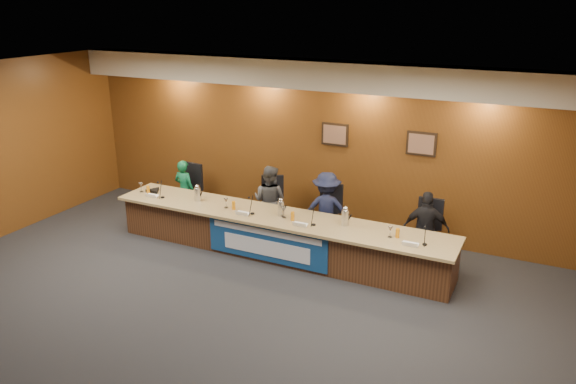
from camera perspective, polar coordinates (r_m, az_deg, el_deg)
name	(u,v)px	position (r m, az deg, el deg)	size (l,w,h in m)	color
floor	(199,322)	(8.05, -9.01, -12.91)	(10.00, 10.00, 0.00)	#232326
ceiling	(185,90)	(6.92, -10.39, 10.21)	(10.00, 8.00, 0.04)	silver
wall_back	(316,145)	(10.67, 2.81, 4.81)	(10.00, 0.04, 3.20)	#583212
soffit	(311,74)	(10.19, 2.37, 11.87)	(10.00, 0.50, 0.50)	beige
dais_body	(278,236)	(9.70, -1.06, -4.48)	(6.00, 0.80, 0.70)	#482916
dais_top	(276,217)	(9.52, -1.21, -2.52)	(6.10, 0.95, 0.05)	#987F50
banner	(266,243)	(9.35, -2.21, -5.23)	(2.20, 0.02, 0.65)	navy
banner_text_upper	(266,232)	(9.26, -2.27, -4.13)	(2.00, 0.01, 0.10)	silver
banner_text_lower	(266,248)	(9.38, -2.25, -5.70)	(1.60, 0.01, 0.28)	silver
wall_photo_left	(335,134)	(10.44, 4.80, 5.85)	(0.52, 0.04, 0.42)	black
wall_photo_right	(421,144)	(9.99, 13.40, 4.79)	(0.52, 0.04, 0.42)	black
panelist_a	(184,190)	(11.41, -10.47, 0.25)	(0.44, 0.29, 1.21)	#0E5B35
panelist_b	(270,201)	(10.41, -1.88, -0.89)	(0.66, 0.51, 1.35)	#434448
panelist_c	(326,210)	(9.96, 3.91, -1.80)	(0.89, 0.51, 1.37)	#151A33
panelist_d	(426,229)	(9.51, 13.84, -3.67)	(0.75, 0.31, 1.28)	black
office_chair_a	(188,194)	(11.53, -10.14, -0.19)	(0.48, 0.48, 0.08)	black
office_chair_b	(272,209)	(10.56, -1.62, -1.71)	(0.48, 0.48, 0.08)	black
office_chair_c	(328,219)	(10.12, 4.10, -2.71)	(0.48, 0.48, 0.08)	black
office_chair_d	(427,236)	(9.66, 13.90, -4.34)	(0.48, 0.48, 0.08)	black
nameplate_a	(151,195)	(10.62, -13.77, -0.34)	(0.24, 0.06, 0.09)	white
microphone_a	(163,197)	(10.58, -12.62, -0.52)	(0.07, 0.07, 0.02)	black
juice_glass_a	(148,190)	(10.86, -14.02, 0.23)	(0.06, 0.06, 0.15)	orange
water_glass_a	(141,187)	(10.97, -14.69, 0.45)	(0.08, 0.08, 0.18)	silver
nameplate_b	(241,213)	(9.51, -4.75, -2.16)	(0.24, 0.06, 0.09)	white
microphone_b	(252,213)	(9.58, -3.64, -2.19)	(0.07, 0.07, 0.02)	black
juice_glass_b	(234,205)	(9.78, -5.55, -1.37)	(0.06, 0.06, 0.15)	orange
water_glass_b	(226,203)	(9.87, -6.31, -1.12)	(0.08, 0.08, 0.18)	silver
nameplate_c	(299,224)	(9.02, 1.15, -3.29)	(0.24, 0.06, 0.09)	white
microphone_c	(313,225)	(9.10, 2.60, -3.33)	(0.07, 0.07, 0.02)	black
juice_glass_c	(293,216)	(9.26, 0.47, -2.48)	(0.06, 0.06, 0.15)	orange
water_glass_c	(284,213)	(9.38, -0.43, -2.11)	(0.08, 0.08, 0.18)	silver
nameplate_d	(410,244)	(8.51, 12.26, -5.19)	(0.24, 0.06, 0.09)	white
microphone_d	(425,244)	(8.63, 13.72, -5.20)	(0.07, 0.07, 0.02)	black
juice_glass_d	(398,233)	(8.78, 11.07, -4.12)	(0.06, 0.06, 0.15)	orange
water_glass_d	(390,232)	(8.76, 10.34, -4.01)	(0.08, 0.08, 0.18)	silver
carafe_left	(198,194)	(10.28, -9.17, -0.24)	(0.13, 0.13, 0.24)	silver
carafe_mid	(281,209)	(9.44, -0.71, -1.69)	(0.11, 0.11, 0.26)	silver
carafe_right	(345,218)	(9.10, 5.84, -2.61)	(0.13, 0.13, 0.26)	silver
speakerphone	(154,191)	(10.94, -13.46, 0.14)	(0.32, 0.32, 0.05)	black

